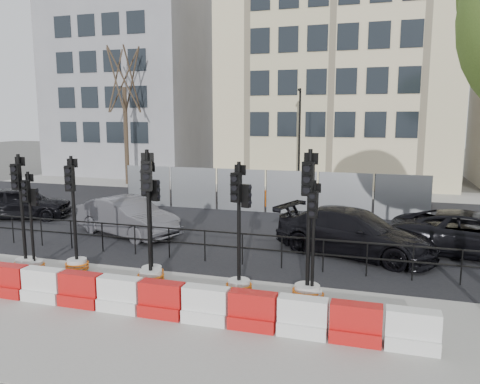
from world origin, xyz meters
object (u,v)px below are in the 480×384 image
(traffic_signal_d, at_px, (151,253))
(traffic_signal_h, at_px, (312,279))
(traffic_signal_a, at_px, (25,249))
(car_a, at_px, (21,203))
(car_c, at_px, (354,233))

(traffic_signal_d, height_order, traffic_signal_h, traffic_signal_d)
(traffic_signal_d, xyz_separation_m, traffic_signal_h, (4.38, -0.31, -0.17))
(traffic_signal_a, bearing_deg, traffic_signal_d, 3.77)
(traffic_signal_h, distance_m, car_a, 14.69)
(traffic_signal_h, height_order, car_c, traffic_signal_h)
(traffic_signal_a, height_order, car_c, traffic_signal_a)
(traffic_signal_h, bearing_deg, car_a, 164.65)
(traffic_signal_d, bearing_deg, traffic_signal_a, -162.38)
(traffic_signal_d, xyz_separation_m, car_a, (-9.13, 5.46, -0.08))
(traffic_signal_a, xyz_separation_m, traffic_signal_h, (8.17, 0.08, -0.09))
(traffic_signal_d, distance_m, car_a, 10.64)
(car_a, distance_m, car_c, 14.29)
(car_a, bearing_deg, traffic_signal_h, -131.98)
(traffic_signal_d, height_order, car_c, traffic_signal_d)
(traffic_signal_a, distance_m, car_a, 7.92)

